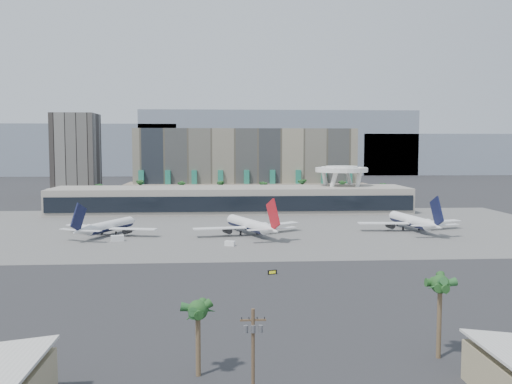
{
  "coord_description": "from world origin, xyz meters",
  "views": [
    {
      "loc": [
        -6.12,
        -163.96,
        31.83
      ],
      "look_at": [
        7.33,
        40.0,
        15.28
      ],
      "focal_mm": 40.0,
      "sensor_mm": 36.0,
      "label": 1
    }
  ],
  "objects": [
    {
      "name": "ground",
      "position": [
        0.0,
        0.0,
        0.0
      ],
      "size": [
        900.0,
        900.0,
        0.0
      ],
      "primitive_type": "plane",
      "color": "#232326",
      "rests_on": "ground"
    },
    {
      "name": "apron_pad",
      "position": [
        0.0,
        55.0,
        0.03
      ],
      "size": [
        260.0,
        130.0,
        0.06
      ],
      "primitive_type": "cube",
      "color": "#5B5B59",
      "rests_on": "ground"
    },
    {
      "name": "mountain_ridge",
      "position": [
        27.88,
        470.0,
        29.89
      ],
      "size": [
        680.0,
        60.0,
        70.0
      ],
      "color": "gray",
      "rests_on": "ground"
    },
    {
      "name": "hotel",
      "position": [
        10.0,
        174.41,
        16.81
      ],
      "size": [
        140.0,
        30.0,
        42.0
      ],
      "color": "gray",
      "rests_on": "ground"
    },
    {
      "name": "office_tower",
      "position": [
        -95.0,
        200.0,
        22.94
      ],
      "size": [
        30.0,
        30.0,
        52.0
      ],
      "color": "black",
      "rests_on": "ground"
    },
    {
      "name": "terminal",
      "position": [
        0.0,
        109.84,
        6.52
      ],
      "size": [
        170.0,
        32.5,
        14.5
      ],
      "color": "#ABA496",
      "rests_on": "ground"
    },
    {
      "name": "saucer_structure",
      "position": [
        55.0,
        116.0,
        18.45
      ],
      "size": [
        26.0,
        26.0,
        21.89
      ],
      "color": "white",
      "rests_on": "ground"
    },
    {
      "name": "palm_row",
      "position": [
        7.0,
        145.0,
        10.5
      ],
      "size": [
        157.8,
        2.8,
        13.1
      ],
      "color": "brown",
      "rests_on": "ground"
    },
    {
      "name": "utility_pole",
      "position": [
        -2.0,
        -96.09,
        7.14
      ],
      "size": [
        3.2,
        0.85,
        12.0
      ],
      "color": "#4C3826",
      "rests_on": "ground"
    },
    {
      "name": "airliner_left",
      "position": [
        -45.67,
        40.24,
        3.34
      ],
      "size": [
        34.76,
        35.78,
        13.23
      ],
      "rotation": [
        0.0,
        0.0,
        -0.42
      ],
      "color": "white",
      "rests_on": "ground"
    },
    {
      "name": "airliner_centre",
      "position": [
        4.97,
        37.68,
        3.73
      ],
      "size": [
        39.27,
        40.49,
        14.78
      ],
      "rotation": [
        0.0,
        0.0,
        0.39
      ],
      "color": "white",
      "rests_on": "ground"
    },
    {
      "name": "airliner_right",
      "position": [
        66.46,
        43.99,
        3.72
      ],
      "size": [
        41.17,
        42.63,
        14.75
      ],
      "rotation": [
        0.0,
        0.0,
        0.13
      ],
      "color": "white",
      "rests_on": "ground"
    },
    {
      "name": "service_vehicle_a",
      "position": [
        -40.01,
        27.14,
        1.0
      ],
      "size": [
        4.51,
        3.12,
        2.01
      ],
      "primitive_type": "cube",
      "rotation": [
        0.0,
        0.0,
        0.3
      ],
      "color": "silver",
      "rests_on": "ground"
    },
    {
      "name": "service_vehicle_b",
      "position": [
        -2.57,
        15.81,
        0.81
      ],
      "size": [
        3.62,
        2.87,
        1.63
      ],
      "primitive_type": "cube",
      "rotation": [
        0.0,
        0.0,
        -0.39
      ],
      "color": "white",
      "rests_on": "ground"
    },
    {
      "name": "taxiway_sign",
      "position": [
        7.11,
        -25.1,
        0.54
      ],
      "size": [
        2.37,
        1.09,
        1.09
      ],
      "rotation": [
        0.0,
        0.0,
        0.33
      ],
      "color": "black",
      "rests_on": "ground"
    },
    {
      "name": "near_palm_a",
      "position": [
        -9.05,
        -86.86,
        7.91
      ],
      "size": [
        6.0,
        6.0,
        10.72
      ],
      "color": "brown",
      "rests_on": "ground"
    },
    {
      "name": "near_palm_b",
      "position": [
        26.76,
        -82.52,
        9.85
      ],
      "size": [
        6.0,
        6.0,
        12.7
      ],
      "color": "brown",
      "rests_on": "ground"
    }
  ]
}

